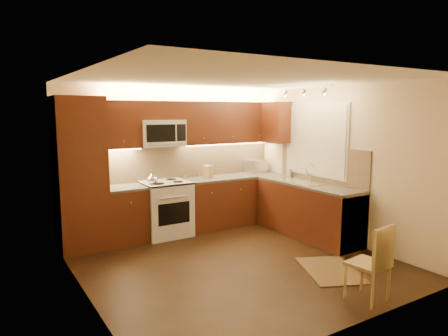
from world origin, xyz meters
TOP-DOWN VIEW (x-y plane):
  - floor at (0.00, 0.00)m, footprint 4.00×4.00m
  - ceiling at (0.00, 0.00)m, footprint 4.00×4.00m
  - wall_back at (0.00, 2.00)m, footprint 4.00×0.01m
  - wall_front at (0.00, -2.00)m, footprint 4.00×0.01m
  - wall_left at (-2.00, 0.00)m, footprint 0.01×4.00m
  - wall_right at (2.00, 0.00)m, footprint 0.01×4.00m
  - pantry at (-1.65, 1.70)m, footprint 0.70×0.60m
  - base_cab_back_left at (-0.99, 1.70)m, footprint 0.62×0.60m
  - counter_back_left at (-0.99, 1.70)m, footprint 0.62×0.60m
  - base_cab_back_right at (1.04, 1.70)m, footprint 1.92×0.60m
  - counter_back_right at (1.04, 1.70)m, footprint 1.92×0.60m
  - base_cab_right at (1.70, 0.40)m, footprint 0.60×2.00m
  - counter_right at (1.70, 0.40)m, footprint 0.60×2.00m
  - dishwasher at (1.70, -0.30)m, footprint 0.58×0.60m
  - backsplash_back at (0.35, 1.99)m, footprint 3.30×0.02m
  - backsplash_right at (1.99, 0.40)m, footprint 0.02×2.00m
  - upper_cab_back_left at (-0.99, 1.82)m, footprint 0.62×0.35m
  - upper_cab_back_right at (1.04, 1.82)m, footprint 1.92×0.35m
  - upper_cab_bridge at (-0.30, 1.82)m, footprint 0.76×0.35m
  - upper_cab_right_corner at (1.82, 1.40)m, footprint 0.35×0.50m
  - stove at (-0.30, 1.68)m, footprint 0.76×0.65m
  - microwave at (-0.30, 1.81)m, footprint 0.76×0.38m
  - window_frame at (1.99, 0.55)m, footprint 0.03×1.44m
  - window_blinds at (1.97, 0.55)m, footprint 0.02×1.36m
  - sink at (1.70, 0.55)m, footprint 0.52×0.86m
  - faucet at (1.88, 0.55)m, footprint 0.20×0.04m
  - track_light_bar at (1.55, 0.40)m, footprint 0.04×1.20m
  - kettle at (-0.57, 1.57)m, footprint 0.17×0.17m
  - toaster_oven at (1.67, 1.86)m, footprint 0.45×0.37m
  - knife_block at (0.57, 1.75)m, footprint 0.13×0.17m
  - spice_jar_a at (0.14, 1.81)m, footprint 0.05×0.05m
  - spice_jar_b at (0.14, 1.93)m, footprint 0.05×0.05m
  - spice_jar_c at (0.48, 1.93)m, footprint 0.06×0.06m
  - spice_jar_d at (0.59, 1.82)m, footprint 0.04×0.04m
  - soap_bottle at (1.93, 1.14)m, footprint 0.09×0.09m
  - rug at (0.90, -0.90)m, footprint 0.99×1.16m
  - dining_chair at (0.62, -1.70)m, footprint 0.43×0.43m

SIDE VIEW (x-z plane):
  - floor at x=0.00m, z-range -0.01..0.01m
  - rug at x=0.90m, z-range 0.00..0.01m
  - base_cab_back_left at x=-0.99m, z-range 0.00..0.86m
  - base_cab_back_right at x=1.04m, z-range 0.00..0.86m
  - base_cab_right at x=1.70m, z-range 0.00..0.86m
  - dishwasher at x=1.70m, z-range 0.01..0.85m
  - dining_chair at x=0.62m, z-range 0.00..0.87m
  - stove at x=-0.30m, z-range 0.00..0.92m
  - counter_back_left at x=-0.99m, z-range 0.86..0.90m
  - counter_back_right at x=1.04m, z-range 0.86..0.90m
  - counter_right at x=1.70m, z-range 0.86..0.90m
  - spice_jar_c at x=0.48m, z-range 0.90..0.98m
  - spice_jar_b at x=0.14m, z-range 0.90..0.99m
  - spice_jar_d at x=0.59m, z-range 0.90..0.99m
  - spice_jar_a at x=0.14m, z-range 0.90..1.00m
  - sink at x=1.70m, z-range 0.90..1.05m
  - soap_bottle at x=1.93m, z-range 0.90..1.07m
  - knife_block at x=0.57m, z-range 0.90..1.12m
  - kettle at x=-0.57m, z-range 0.92..1.11m
  - toaster_oven at x=1.67m, z-range 0.90..1.14m
  - faucet at x=1.88m, z-range 0.90..1.20m
  - pantry at x=-1.65m, z-range 0.00..2.30m
  - backsplash_back at x=0.35m, z-range 0.90..1.50m
  - backsplash_right at x=1.99m, z-range 0.90..1.50m
  - wall_back at x=0.00m, z-range 0.00..2.50m
  - wall_front at x=0.00m, z-range 0.00..2.50m
  - wall_left at x=-2.00m, z-range 0.00..2.50m
  - wall_right at x=2.00m, z-range 0.00..2.50m
  - window_frame at x=1.99m, z-range 0.98..2.22m
  - window_blinds at x=1.97m, z-range 1.02..2.18m
  - microwave at x=-0.30m, z-range 1.50..1.94m
  - upper_cab_back_left at x=-0.99m, z-range 1.50..2.25m
  - upper_cab_back_right at x=1.04m, z-range 1.50..2.25m
  - upper_cab_right_corner at x=1.82m, z-range 1.50..2.25m
  - upper_cab_bridge at x=-0.30m, z-range 1.94..2.25m
  - track_light_bar at x=1.55m, z-range 2.44..2.48m
  - ceiling at x=0.00m, z-range 2.50..2.50m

